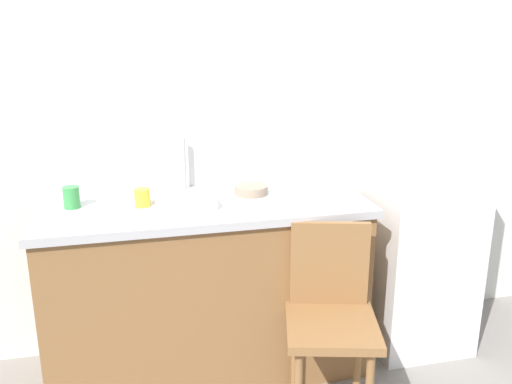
% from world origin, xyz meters
% --- Properties ---
extents(back_wall, '(4.80, 0.10, 2.63)m').
position_xyz_m(back_wall, '(0.00, 1.00, 1.32)').
color(back_wall, silver).
rests_on(back_wall, ground_plane).
extents(cabinet_base, '(1.55, 0.60, 0.87)m').
position_xyz_m(cabinet_base, '(-0.27, 0.65, 0.44)').
color(cabinet_base, olive).
rests_on(cabinet_base, ground_plane).
extents(countertop, '(1.59, 0.64, 0.04)m').
position_xyz_m(countertop, '(-0.27, 0.65, 0.89)').
color(countertop, '#B7B7BC').
rests_on(countertop, cabinet_base).
extents(faucet, '(0.02, 0.02, 0.27)m').
position_xyz_m(faucet, '(-0.34, 0.90, 1.05)').
color(faucet, '#B7B7BC').
rests_on(faucet, countertop).
extents(refrigerator, '(0.52, 0.58, 1.26)m').
position_xyz_m(refrigerator, '(0.90, 0.66, 0.63)').
color(refrigerator, white).
rests_on(refrigerator, ground_plane).
extents(chair, '(0.49, 0.49, 0.89)m').
position_xyz_m(chair, '(0.22, 0.17, 0.50)').
color(chair, olive).
rests_on(chair, ground_plane).
extents(dish_tray, '(0.28, 0.20, 0.05)m').
position_xyz_m(dish_tray, '(-0.37, 0.62, 0.94)').
color(dish_tray, white).
rests_on(dish_tray, countertop).
extents(terracotta_bowl, '(0.17, 0.17, 0.05)m').
position_xyz_m(terracotta_bowl, '(-0.02, 0.73, 0.93)').
color(terracotta_bowl, gray).
rests_on(terracotta_bowl, countertop).
extents(cup_yellow, '(0.07, 0.07, 0.08)m').
position_xyz_m(cup_yellow, '(-0.57, 0.66, 0.95)').
color(cup_yellow, yellow).
rests_on(cup_yellow, countertop).
extents(cup_green, '(0.08, 0.08, 0.10)m').
position_xyz_m(cup_green, '(-0.89, 0.72, 0.96)').
color(cup_green, green).
rests_on(cup_green, countertop).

